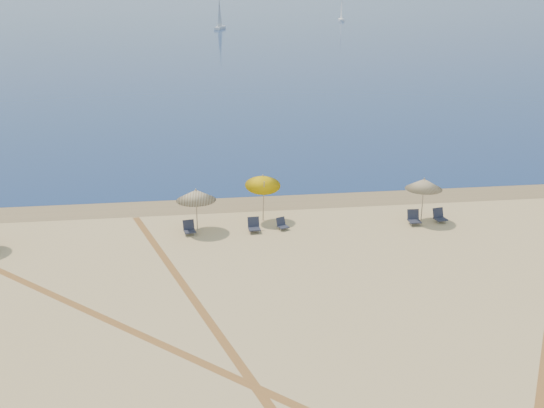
{
  "coord_description": "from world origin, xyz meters",
  "views": [
    {
      "loc": [
        -4.14,
        -11.08,
        12.48
      ],
      "look_at": [
        0.0,
        20.0,
        1.3
      ],
      "focal_mm": 42.93,
      "sensor_mm": 36.0,
      "label": 1
    }
  ],
  "objects": [
    {
      "name": "ocean",
      "position": [
        0.0,
        225.0,
        0.01
      ],
      "size": [
        500.0,
        500.0,
        0.0
      ],
      "primitive_type": "plane",
      "color": "#0C2151",
      "rests_on": "ground"
    },
    {
      "name": "wet_sand",
      "position": [
        0.0,
        24.0,
        0.0
      ],
      "size": [
        500.0,
        500.0,
        0.0
      ],
      "primitive_type": "plane",
      "color": "olive",
      "rests_on": "ground"
    },
    {
      "name": "umbrella_2",
      "position": [
        -3.85,
        20.14,
        1.91
      ],
      "size": [
        2.03,
        2.03,
        2.25
      ],
      "color": "gray",
      "rests_on": "ground"
    },
    {
      "name": "umbrella_3",
      "position": [
        -0.34,
        21.1,
        2.21
      ],
      "size": [
        1.87,
        1.95,
        2.72
      ],
      "color": "gray",
      "rests_on": "ground"
    },
    {
      "name": "umbrella_4",
      "position": [
        8.04,
        19.99,
        2.04
      ],
      "size": [
        1.95,
        1.95,
        2.38
      ],
      "color": "gray",
      "rests_on": "ground"
    },
    {
      "name": "chair_3",
      "position": [
        -4.27,
        19.73,
        0.3
      ],
      "size": [
        0.67,
        0.75,
        0.68
      ],
      "rotation": [
        0.0,
        0.0,
        0.18
      ],
      "color": "#1D202D",
      "rests_on": "ground"
    },
    {
      "name": "chair_4",
      "position": [
        -0.99,
        19.62,
        0.31
      ],
      "size": [
        0.62,
        0.72,
        0.71
      ],
      "rotation": [
        0.0,
        0.0,
        0.04
      ],
      "color": "#1D202D",
      "rests_on": "ground"
    },
    {
      "name": "chair_5",
      "position": [
        0.49,
        19.75,
        0.26
      ],
      "size": [
        0.68,
        0.72,
        0.59
      ],
      "rotation": [
        0.0,
        0.0,
        0.41
      ],
      "color": "#1D202D",
      "rests_on": "ground"
    },
    {
      "name": "chair_6",
      "position": [
        7.47,
        19.56,
        0.33
      ],
      "size": [
        0.63,
        0.74,
        0.74
      ],
      "rotation": [
        0.0,
        0.0,
        -0.03
      ],
      "color": "#1D202D",
      "rests_on": "ground"
    },
    {
      "name": "chair_7",
      "position": [
        8.92,
        19.69,
        0.31
      ],
      "size": [
        0.71,
        0.79,
        0.71
      ],
      "rotation": [
        0.0,
        0.0,
        0.18
      ],
      "color": "#1D202D",
      "rests_on": "ground"
    },
    {
      "name": "sailboat_0",
      "position": [
        4.51,
        146.54,
        2.36
      ],
      "size": [
        2.97,
        5.38,
        7.79
      ],
      "rotation": [
        0.0,
        0.0,
        -0.33
      ],
      "color": "white",
      "rests_on": "ocean"
    },
    {
      "name": "sailboat_2",
      "position": [
        39.14,
        169.78,
        2.23
      ],
      "size": [
        1.9,
        5.07,
        7.37
      ],
      "rotation": [
        0.0,
        0.0,
        -0.13
      ],
      "color": "white",
      "rests_on": "ocean"
    },
    {
      "name": "tire_tracks",
      "position": [
        -1.19,
        9.48,
        0.0
      ],
      "size": [
        55.77,
        45.09,
        0.0
      ],
      "color": "tan",
      "rests_on": "ground"
    }
  ]
}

